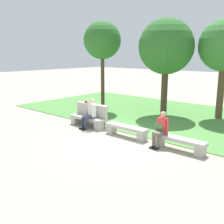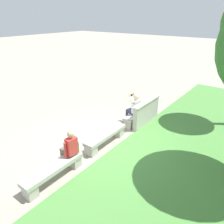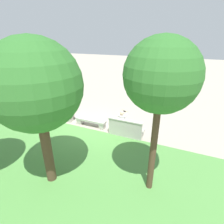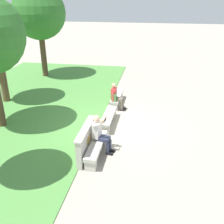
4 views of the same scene
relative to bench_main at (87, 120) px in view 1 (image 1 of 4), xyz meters
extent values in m
plane|color=#A89E8C|center=(2.27, 0.00, -0.30)|extent=(80.00, 80.00, 0.00)
cube|color=#518E42|center=(2.27, 4.38, -0.28)|extent=(18.42, 8.00, 0.03)
cube|color=#B7B2A8|center=(0.00, 0.00, 0.09)|extent=(1.88, 0.40, 0.12)
cube|color=#B7B2A8|center=(-0.76, 0.00, -0.13)|extent=(0.28, 0.34, 0.33)
cube|color=#B7B2A8|center=(0.76, 0.00, -0.13)|extent=(0.28, 0.34, 0.33)
cube|color=#B7B2A8|center=(2.27, 0.00, 0.09)|extent=(1.88, 0.40, 0.12)
cube|color=#B7B2A8|center=(1.51, 0.00, -0.13)|extent=(0.28, 0.34, 0.33)
cube|color=#B7B2A8|center=(3.03, 0.00, -0.13)|extent=(0.28, 0.34, 0.33)
cube|color=#B7B2A8|center=(4.54, 0.00, 0.09)|extent=(1.88, 0.40, 0.12)
cube|color=#B7B2A8|center=(3.78, 0.00, -0.13)|extent=(0.28, 0.34, 0.33)
cube|color=#B7B2A8|center=(5.30, 0.00, -0.13)|extent=(0.28, 0.34, 0.33)
cube|color=#B7B2A8|center=(0.00, 0.34, 0.18)|extent=(1.79, 0.18, 0.95)
cube|color=beige|center=(0.00, 0.34, 0.68)|extent=(1.85, 0.24, 0.06)
cube|color=olive|center=(0.00, 0.24, 0.29)|extent=(0.44, 0.02, 0.22)
cube|color=black|center=(0.11, -0.42, -0.27)|extent=(0.15, 0.26, 0.06)
cylinder|color=#2D334C|center=(0.13, -0.35, -0.06)|extent=(0.11, 0.11, 0.42)
cube|color=black|center=(0.31, -0.46, -0.27)|extent=(0.15, 0.26, 0.06)
cylinder|color=#2D334C|center=(0.33, -0.39, -0.06)|extent=(0.11, 0.11, 0.42)
cube|color=#2D334C|center=(0.27, -0.19, 0.21)|extent=(0.38, 0.47, 0.12)
cube|color=silver|center=(0.32, 0.04, 0.49)|extent=(0.38, 0.29, 0.56)
sphere|color=beige|center=(0.32, 0.04, 0.91)|extent=(0.22, 0.22, 0.22)
cylinder|color=silver|center=(0.11, -0.02, 0.78)|extent=(0.15, 0.32, 0.21)
cylinder|color=beige|center=(0.14, -0.17, 0.86)|extent=(0.14, 0.20, 0.27)
cylinder|color=silver|center=(0.48, -0.10, 0.78)|extent=(0.15, 0.32, 0.21)
cylinder|color=beige|center=(0.39, -0.22, 0.86)|extent=(0.10, 0.19, 0.27)
cube|color=black|center=(0.25, -0.25, 0.90)|extent=(0.15, 0.04, 0.08)
cube|color=black|center=(3.74, -0.41, -0.27)|extent=(0.12, 0.23, 0.06)
cylinder|color=#6B6051|center=(3.74, -0.35, -0.06)|extent=(0.10, 0.10, 0.42)
cube|color=black|center=(3.92, -0.43, -0.27)|extent=(0.12, 0.23, 0.06)
cylinder|color=#6B6051|center=(3.92, -0.37, -0.06)|extent=(0.10, 0.10, 0.42)
cube|color=#6B6051|center=(3.85, -0.18, 0.21)|extent=(0.32, 0.42, 0.12)
cube|color=#D83838|center=(3.87, 0.04, 0.47)|extent=(0.34, 0.23, 0.52)
sphere|color=tan|center=(3.87, 0.04, 0.86)|extent=(0.20, 0.20, 0.20)
cylinder|color=#D83838|center=(3.67, 0.04, 0.42)|extent=(0.08, 0.08, 0.48)
cylinder|color=#D83838|center=(4.07, 0.00, 0.42)|extent=(0.08, 0.08, 0.48)
cube|color=#4C7F47|center=(3.78, 0.01, 0.33)|extent=(0.28, 0.20, 0.36)
cube|color=#395F35|center=(3.78, -0.10, 0.26)|extent=(0.20, 0.06, 0.16)
torus|color=black|center=(3.78, 0.01, 0.53)|extent=(0.10, 0.02, 0.10)
cylinder|color=brown|center=(3.94, 5.48, 1.14)|extent=(0.34, 0.34, 2.87)
cylinder|color=#4C3826|center=(-1.95, 3.16, 1.37)|extent=(0.21, 0.21, 3.33)
sphere|color=#2D6B28|center=(-1.95, 3.16, 3.66)|extent=(2.08, 2.08, 2.08)
cylinder|color=#4C3826|center=(1.45, 4.26, 1.07)|extent=(0.34, 0.34, 2.74)
sphere|color=#2D6B28|center=(1.45, 4.26, 3.29)|extent=(2.82, 2.82, 2.82)
camera|label=1|loc=(8.38, -7.86, 2.92)|focal=42.00mm
camera|label=2|loc=(7.38, 4.13, 3.92)|focal=35.00mm
camera|label=3|loc=(-2.64, 7.93, 4.61)|focal=28.00mm
camera|label=4|loc=(-7.17, -1.73, 4.66)|focal=42.00mm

